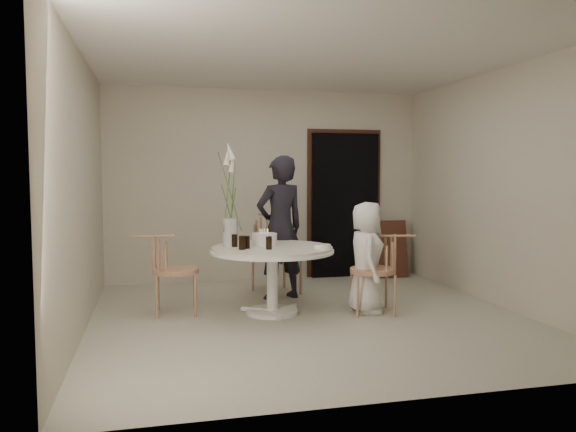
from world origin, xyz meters
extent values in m
plane|color=beige|center=(0.00, 0.00, 0.00)|extent=(4.50, 4.50, 0.00)
plane|color=silver|center=(0.00, 0.00, 2.70)|extent=(4.50, 4.50, 0.00)
plane|color=beige|center=(0.00, 2.25, 1.35)|extent=(4.50, 0.00, 4.50)
plane|color=beige|center=(0.00, -2.25, 1.35)|extent=(4.50, 0.00, 4.50)
plane|color=beige|center=(-2.25, 0.00, 1.35)|extent=(0.00, 4.50, 4.50)
plane|color=beige|center=(2.25, 0.00, 1.35)|extent=(0.00, 4.50, 4.50)
cube|color=black|center=(1.15, 2.19, 1.05)|extent=(1.00, 0.10, 2.10)
cube|color=#4E271A|center=(1.15, 2.23, 1.11)|extent=(1.12, 0.03, 2.22)
cylinder|color=white|center=(-0.35, 0.25, 0.02)|extent=(0.56, 0.56, 0.04)
cylinder|color=white|center=(-0.35, 0.25, 0.34)|extent=(0.12, 0.12, 0.65)
cylinder|color=white|center=(-0.35, 0.25, 0.68)|extent=(1.33, 1.33, 0.03)
cylinder|color=beige|center=(-0.35, 0.25, 0.71)|extent=(1.30, 1.30, 0.04)
cube|color=#4E271A|center=(1.72, 1.95, 0.42)|extent=(0.63, 0.19, 0.83)
cylinder|color=tan|center=(-0.25, 1.01, 0.26)|extent=(0.03, 0.03, 0.51)
cylinder|color=tan|center=(0.20, 1.11, 0.26)|extent=(0.03, 0.03, 0.51)
cylinder|color=tan|center=(-0.35, 1.45, 0.26)|extent=(0.03, 0.03, 0.51)
cylinder|color=tan|center=(0.09, 1.56, 0.26)|extent=(0.03, 0.03, 0.51)
cylinder|color=tan|center=(-0.08, 1.28, 0.54)|extent=(0.57, 0.57, 0.06)
cylinder|color=tan|center=(0.56, 0.27, 0.22)|extent=(0.03, 0.03, 0.45)
cylinder|color=tan|center=(0.49, -0.12, 0.22)|extent=(0.03, 0.03, 0.45)
cylinder|color=tan|center=(0.95, 0.19, 0.22)|extent=(0.03, 0.03, 0.45)
cylinder|color=tan|center=(0.88, -0.20, 0.22)|extent=(0.03, 0.03, 0.45)
cylinder|color=tan|center=(0.72, 0.03, 0.47)|extent=(0.50, 0.50, 0.05)
cylinder|color=tan|center=(-1.17, 0.29, 0.22)|extent=(0.03, 0.03, 0.45)
cylinder|color=tan|center=(-1.15, 0.69, 0.22)|extent=(0.03, 0.03, 0.45)
cylinder|color=tan|center=(-1.57, 0.31, 0.22)|extent=(0.03, 0.03, 0.45)
cylinder|color=tan|center=(-1.55, 0.71, 0.22)|extent=(0.03, 0.03, 0.45)
cylinder|color=tan|center=(-1.36, 0.50, 0.47)|extent=(0.50, 0.50, 0.05)
imported|color=black|center=(-0.10, 0.95, 0.87)|extent=(0.73, 0.59, 1.73)
imported|color=white|center=(0.66, 0.07, 0.61)|extent=(0.52, 0.67, 1.21)
cylinder|color=white|center=(-0.41, 0.40, 0.80)|extent=(0.27, 0.27, 0.13)
cylinder|color=#F4DF9A|center=(-0.41, 0.40, 0.89)|extent=(0.01, 0.01, 0.05)
cylinder|color=#F4DF9A|center=(-0.36, 0.43, 0.89)|extent=(0.01, 0.01, 0.05)
cylinder|color=#F4DF9A|center=(-0.45, 0.42, 0.89)|extent=(0.01, 0.01, 0.05)
cylinder|color=#F4DF9A|center=(-0.38, 0.35, 0.89)|extent=(0.01, 0.01, 0.05)
cylinder|color=#F4DF9A|center=(-0.44, 0.36, 0.89)|extent=(0.01, 0.01, 0.05)
cylinder|color=black|center=(-0.70, 0.10, 0.80)|extent=(0.08, 0.08, 0.14)
cylinder|color=black|center=(-0.42, 0.06, 0.80)|extent=(0.08, 0.08, 0.13)
cylinder|color=black|center=(-0.74, 0.34, 0.80)|extent=(0.08, 0.08, 0.14)
cylinder|color=black|center=(-0.64, 0.17, 0.80)|extent=(0.06, 0.06, 0.13)
cylinder|color=white|center=(0.13, -0.01, 0.75)|extent=(0.23, 0.23, 0.04)
cylinder|color=silver|center=(-0.78, 0.43, 0.88)|extent=(0.16, 0.16, 0.30)
cylinder|color=#4B7130|center=(-0.75, 0.44, 1.25)|extent=(0.01, 0.01, 0.75)
cone|color=white|center=(-0.75, 0.44, 1.63)|extent=(0.07, 0.07, 0.19)
cylinder|color=#4B7130|center=(-0.80, 0.45, 1.29)|extent=(0.01, 0.01, 0.81)
cone|color=white|center=(-0.80, 0.45, 1.69)|extent=(0.07, 0.07, 0.19)
cylinder|color=#4B7130|center=(-0.78, 0.40, 1.32)|extent=(0.01, 0.01, 0.88)
cone|color=white|center=(-0.78, 0.40, 1.76)|extent=(0.07, 0.07, 0.19)
camera|label=1|loc=(-1.58, -5.61, 1.52)|focal=35.00mm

